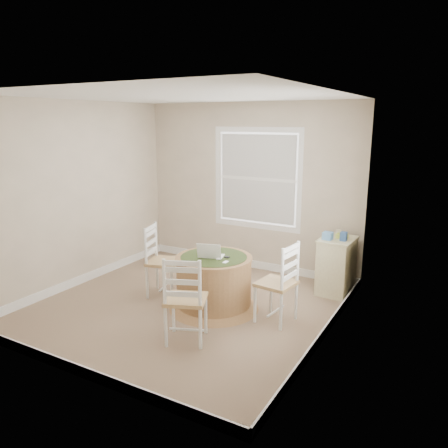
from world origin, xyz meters
The scene contains 14 objects.
room centered at (0.17, 0.16, 1.30)m, with size 3.64×3.64×2.64m.
round_table centered at (0.34, 0.14, 0.37)m, with size 1.14×1.14×0.68m.
chair_left centered at (-0.48, 0.18, 0.47)m, with size 0.42×0.40×0.95m, color white, non-canonical shape.
chair_near centered at (0.50, -0.72, 0.47)m, with size 0.42×0.40×0.95m, color white, non-canonical shape.
chair_right centered at (1.16, 0.18, 0.47)m, with size 0.42×0.40×0.95m, color white, non-canonical shape.
laptop centered at (0.32, 0.11, 0.71)m, with size 0.36×0.33×0.21m.
mouse centered at (0.45, 0.08, 0.69)m, with size 0.05×0.09×0.03m, color white.
phone centered at (0.58, 0.01, 0.68)m, with size 0.04×0.09×0.02m, color #B7BABF.
keys centered at (0.50, 0.18, 0.68)m, with size 0.06×0.05×0.03m, color black.
corner_chest centered at (1.53, 1.41, 0.39)m, with size 0.46×0.60×0.77m.
tissue_box centered at (1.43, 1.28, 0.82)m, with size 0.12×0.12×0.10m, color #5E98D7.
box_yellow centered at (1.58, 1.44, 0.80)m, with size 0.15×0.10×0.06m, color #D7E550.
box_blue centered at (1.63, 1.32, 0.83)m, with size 0.08×0.08×0.12m, color #305390.
cup_cream centered at (1.51, 1.53, 0.82)m, with size 0.07×0.07×0.09m, color beige.
Camera 1 is at (2.98, -4.30, 2.32)m, focal length 35.00 mm.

